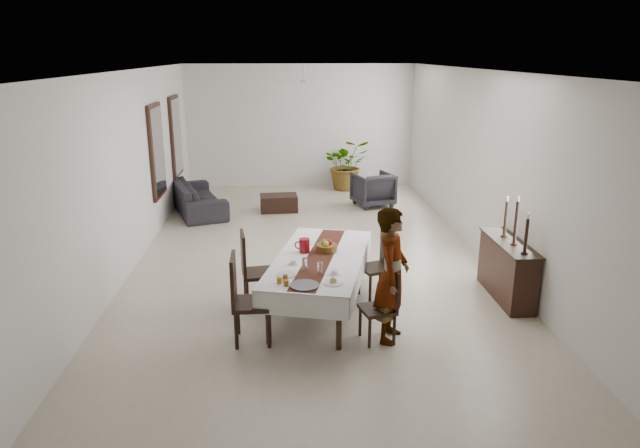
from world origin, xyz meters
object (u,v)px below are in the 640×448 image
(dining_table_top, at_px, (320,259))
(red_pitcher, at_px, (304,245))
(sideboard_body, at_px, (507,271))
(woman, at_px, (392,275))
(sofa, at_px, (198,197))

(dining_table_top, relative_size, red_pitcher, 12.00)
(red_pitcher, bearing_deg, sideboard_body, -0.53)
(woman, relative_size, sofa, 0.73)
(sideboard_body, bearing_deg, dining_table_top, -176.29)
(dining_table_top, distance_m, woman, 1.28)
(woman, xyz_separation_m, sideboard_body, (1.93, 1.15, -0.44))
(dining_table_top, xyz_separation_m, red_pitcher, (-0.21, 0.21, 0.14))
(dining_table_top, distance_m, sideboard_body, 2.77)
(red_pitcher, relative_size, woman, 0.12)
(sideboard_body, bearing_deg, woman, -149.31)
(sofa, bearing_deg, dining_table_top, -173.96)
(dining_table_top, height_order, sideboard_body, sideboard_body)
(red_pitcher, distance_m, woman, 1.56)
(red_pitcher, bearing_deg, woman, -48.71)
(sofa, bearing_deg, woman, -171.21)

